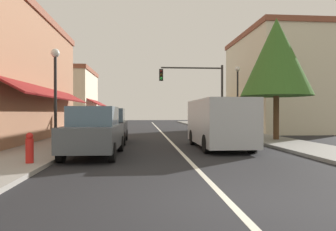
# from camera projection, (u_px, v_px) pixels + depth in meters

# --- Properties ---
(ground_plane) EXTENTS (80.00, 80.00, 0.00)m
(ground_plane) POSITION_uv_depth(u_px,v_px,m) (162.00, 133.00, 23.17)
(ground_plane) COLOR black
(sidewalk_left) EXTENTS (2.60, 56.00, 0.12)m
(sidewalk_left) POSITION_uv_depth(u_px,v_px,m) (88.00, 133.00, 22.72)
(sidewalk_left) COLOR gray
(sidewalk_left) RESTS_ON ground
(sidewalk_right) EXTENTS (2.60, 56.00, 0.12)m
(sidewalk_right) POSITION_uv_depth(u_px,v_px,m) (234.00, 132.00, 23.63)
(sidewalk_right) COLOR gray
(sidewalk_right) RESTS_ON ground
(lane_center_stripe) EXTENTS (0.14, 52.00, 0.01)m
(lane_center_stripe) POSITION_uv_depth(u_px,v_px,m) (162.00, 133.00, 23.17)
(lane_center_stripe) COLOR silver
(lane_center_stripe) RESTS_ON ground
(storefront_right_block) EXTENTS (6.80, 10.20, 8.14)m
(storefront_right_block) POSITION_uv_depth(u_px,v_px,m) (274.00, 83.00, 25.91)
(storefront_right_block) COLOR beige
(storefront_right_block) RESTS_ON ground
(storefront_far_left) EXTENTS (5.36, 8.20, 6.08)m
(storefront_far_left) POSITION_uv_depth(u_px,v_px,m) (73.00, 98.00, 32.38)
(storefront_far_left) COLOR beige
(storefront_far_left) RESTS_ON ground
(parked_car_nearest_left) EXTENTS (1.87, 4.14, 1.77)m
(parked_car_nearest_left) POSITION_uv_depth(u_px,v_px,m) (94.00, 132.00, 10.93)
(parked_car_nearest_left) COLOR #4C5156
(parked_car_nearest_left) RESTS_ON ground
(parked_car_second_left) EXTENTS (1.82, 4.12, 1.77)m
(parked_car_second_left) POSITION_uv_depth(u_px,v_px,m) (109.00, 126.00, 15.78)
(parked_car_second_left) COLOR black
(parked_car_second_left) RESTS_ON ground
(van_in_lane) EXTENTS (2.03, 5.19, 2.12)m
(van_in_lane) POSITION_uv_depth(u_px,v_px,m) (219.00, 122.00, 13.43)
(van_in_lane) COLOR #B2B7BC
(van_in_lane) RESTS_ON ground
(traffic_signal_mast_arm) EXTENTS (5.10, 0.50, 5.32)m
(traffic_signal_mast_arm) POSITION_uv_depth(u_px,v_px,m) (200.00, 86.00, 24.21)
(traffic_signal_mast_arm) COLOR #333333
(traffic_signal_mast_arm) RESTS_ON ground
(street_lamp_left_near) EXTENTS (0.36, 0.36, 4.17)m
(street_lamp_left_near) POSITION_uv_depth(u_px,v_px,m) (55.00, 81.00, 12.57)
(street_lamp_left_near) COLOR black
(street_lamp_left_near) RESTS_ON ground
(street_lamp_right_mid) EXTENTS (0.36, 0.36, 4.81)m
(street_lamp_right_mid) POSITION_uv_depth(u_px,v_px,m) (238.00, 89.00, 21.73)
(street_lamp_right_mid) COLOR black
(street_lamp_right_mid) RESTS_ON ground
(tree_right_near) EXTENTS (3.80, 3.80, 6.63)m
(tree_right_near) POSITION_uv_depth(u_px,v_px,m) (276.00, 57.00, 16.52)
(tree_right_near) COLOR #4C331E
(tree_right_near) RESTS_ON ground
(fire_hydrant) EXTENTS (0.22, 0.22, 0.87)m
(fire_hydrant) POSITION_uv_depth(u_px,v_px,m) (30.00, 148.00, 8.79)
(fire_hydrant) COLOR red
(fire_hydrant) RESTS_ON ground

